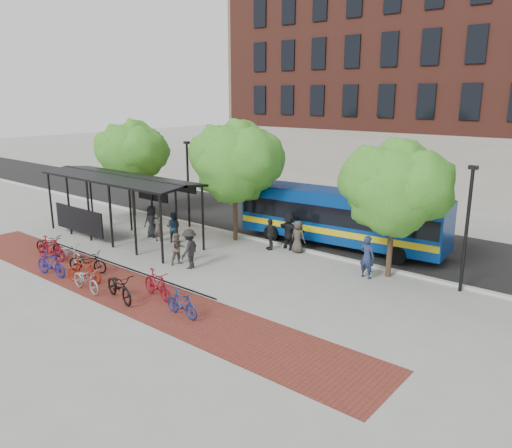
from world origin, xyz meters
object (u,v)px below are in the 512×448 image
Objects in this scene: bike_6 at (86,280)px; pedestrian_4 at (270,234)px; lamp_post_right at (467,226)px; bike_4 at (88,262)px; bike_5 at (84,271)px; pedestrian_9 at (189,249)px; tree_a at (132,151)px; pedestrian_8 at (178,249)px; tree_b at (237,159)px; bike_9 at (157,284)px; pedestrian_1 at (158,227)px; pedestrian_6 at (298,237)px; bike_2 at (70,253)px; pedestrian_5 at (289,230)px; pedestrian_0 at (152,221)px; bus at (341,215)px; pedestrian_2 at (173,227)px; lamp_post_left at (188,182)px; pedestrian_7 at (367,257)px; tree_c at (397,185)px; bike_8 at (119,287)px; bus_shelter at (118,185)px; bike_1 at (51,248)px; bike_3 at (51,264)px; bike_11 at (182,304)px.

bike_6 is 9.49m from pedestrian_4.
lamp_post_right is 16.16m from bike_4.
bike_5 is 4.64m from pedestrian_9.
tree_a is 3.34× the size of pedestrian_9.
lamp_post_right is at bearing -43.63° from pedestrian_8.
tree_b reaches higher than bike_9.
pedestrian_1 is 0.94× the size of pedestrian_6.
tree_b is 9.56m from bike_2.
pedestrian_5 is at bearing -14.08° from bike_6.
pedestrian_0 reaches higher than pedestrian_4.
bus is 5.82× the size of bike_4.
pedestrian_0 reaches higher than pedestrian_2.
lamp_post_right is 2.94× the size of bike_2.
lamp_post_left reaches higher than pedestrian_7.
pedestrian_5 is at bearing 73.14° from pedestrian_4.
tree_c is at bearing -0.00° from tree_a.
tree_a is 14.79m from bike_8.
bike_8 is at bearing -36.18° from bus_shelter.
pedestrian_2 is at bearing -30.59° from bike_1.
bus is 12.06m from bike_8.
bike_3 is 13.81m from pedestrian_7.
bike_8 is (4.59, 0.29, -0.01)m from bike_3.
lamp_post_right reaches higher than pedestrian_9.
tree_c is at bearing -24.88° from bike_8.
bus_shelter is at bearing 15.43° from bike_4.
bus_shelter is at bearing 72.10° from bike_9.
bus is 3.80m from pedestrian_4.
pedestrian_5 is (7.29, 0.20, -1.76)m from lamp_post_left.
bike_3 is 1.04× the size of pedestrian_0.
pedestrian_7 is (5.27, 7.24, 0.39)m from bike_9.
tree_b is 4.22× the size of pedestrian_8.
pedestrian_4 is at bearing -1.14° from tree_a.
pedestrian_9 is at bearing -67.94° from pedestrian_8.
bike_9 is at bearing -121.64° from pedestrian_8.
bike_9 is 7.67m from pedestrian_2.
bike_2 is at bearing 34.98° from pedestrian_7.
lamp_post_left is at bearing -12.54° from bike_1.
bike_8 is at bearing 102.82° from bike_11.
tree_b is 9.43m from bike_9.
bus is 6.42× the size of bike_5.
pedestrian_6 is at bearing -0.06° from lamp_post_left.
lamp_post_right is 14.64m from pedestrian_2.
tree_a is 12.63m from pedestrian_5.
pedestrian_1 is 11.54m from pedestrian_7.
bike_3 is 6.05m from pedestrian_9.
tree_b is at bearing 29.27° from pedestrian_8.
bus_shelter is at bearing 9.73° from pedestrian_1.
pedestrian_9 is (-10.51, -5.10, -1.82)m from lamp_post_right.
pedestrian_7 is (12.33, -1.07, -1.79)m from lamp_post_left.
bike_1 is at bearing -101.24° from pedestrian_4.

